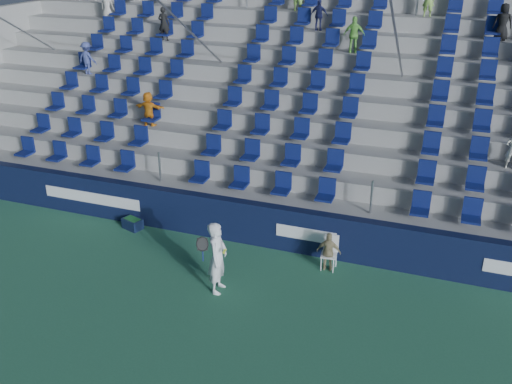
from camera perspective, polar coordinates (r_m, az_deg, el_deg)
ground at (r=13.16m, az=-5.08°, el=-11.45°), size 70.00×70.00×0.00m
sponsor_wall at (r=15.31m, az=-0.25°, el=-3.13°), size 24.00×0.32×1.20m
grandstand at (r=19.25m, az=5.00°, el=7.61°), size 24.00×8.17×6.63m
tennis_player at (r=13.23m, az=-3.87°, el=-6.55°), size 0.69×0.68×1.78m
line_judge_chair at (r=14.40m, az=7.41°, el=-5.74°), size 0.43×0.44×0.88m
line_judge at (r=14.27m, az=7.28°, el=-5.95°), size 0.62×0.29×1.03m
ball_bin at (r=16.62m, az=-12.24°, el=-3.05°), size 0.64×0.51×0.31m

